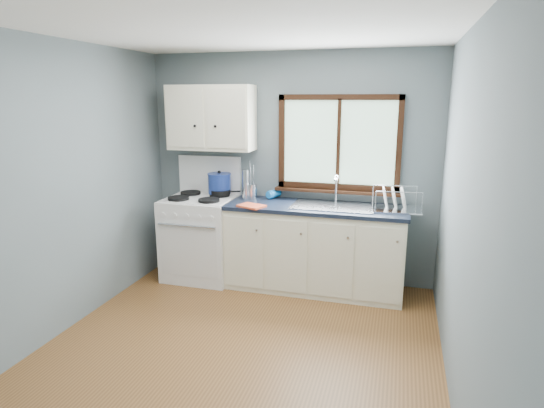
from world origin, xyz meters
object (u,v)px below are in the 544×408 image
(gas_range, at_px, (201,235))
(base_cabinets, at_px, (315,252))
(dish_rack, at_px, (395,204))
(utensil_crock, at_px, (251,191))
(skillet, at_px, (221,192))
(stockpot, at_px, (219,183))
(sink, at_px, (333,212))
(thermos, at_px, (246,185))

(gas_range, relative_size, base_cabinets, 0.74)
(base_cabinets, xyz_separation_m, dish_rack, (0.80, 0.02, 0.57))
(gas_range, relative_size, utensil_crock, 3.25)
(dish_rack, bearing_deg, skillet, 169.56)
(base_cabinets, relative_size, stockpot, 6.22)
(sink, distance_m, dish_rack, 0.63)
(skillet, height_order, dish_rack, dish_rack)
(base_cabinets, bearing_deg, gas_range, -179.18)
(gas_range, xyz_separation_m, skillet, (0.20, 0.13, 0.49))
(gas_range, relative_size, dish_rack, 2.71)
(dish_rack, bearing_deg, thermos, 169.42)
(gas_range, distance_m, dish_rack, 2.16)
(gas_range, relative_size, skillet, 3.79)
(gas_range, distance_m, thermos, 0.78)
(gas_range, distance_m, base_cabinets, 1.31)
(thermos, bearing_deg, base_cabinets, -6.94)
(gas_range, height_order, skillet, gas_range)
(base_cabinets, distance_m, stockpot, 1.32)
(base_cabinets, bearing_deg, thermos, 173.06)
(utensil_crock, distance_m, thermos, 0.10)
(stockpot, relative_size, dish_rack, 0.59)
(base_cabinets, distance_m, utensil_crock, 0.97)
(stockpot, height_order, thermos, thermos)
(skillet, distance_m, dish_rack, 1.91)
(sink, relative_size, skillet, 2.34)
(sink, xyz_separation_m, thermos, (-0.98, 0.10, 0.22))
(gas_range, xyz_separation_m, sink, (1.49, 0.02, 0.37))
(gas_range, relative_size, sink, 1.62)
(skillet, bearing_deg, dish_rack, -25.54)
(gas_range, bearing_deg, sink, 0.71)
(sink, height_order, utensil_crock, utensil_crock)
(stockpot, height_order, dish_rack, stockpot)
(stockpot, bearing_deg, skillet, -52.19)
(sink, bearing_deg, utensil_crock, 171.57)
(skillet, distance_m, stockpot, 0.10)
(thermos, height_order, dish_rack, thermos)
(gas_range, height_order, sink, gas_range)
(skillet, relative_size, utensil_crock, 0.86)
(base_cabinets, bearing_deg, sink, -0.13)
(thermos, bearing_deg, dish_rack, -2.88)
(sink, xyz_separation_m, skillet, (-1.29, 0.11, 0.12))
(gas_range, relative_size, thermos, 4.16)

